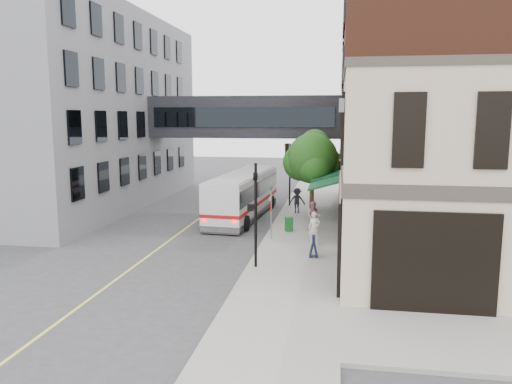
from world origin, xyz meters
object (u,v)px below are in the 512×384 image
(pedestrian_a, at_px, (314,228))
(sandwich_board, at_px, (314,246))
(newspaper_box, at_px, (289,224))
(pedestrian_b, at_px, (314,216))
(pedestrian_c, at_px, (297,200))
(bus, at_px, (244,193))

(pedestrian_a, height_order, sandwich_board, pedestrian_a)
(newspaper_box, xyz_separation_m, sandwich_board, (1.62, -4.91, 0.08))
(pedestrian_b, xyz_separation_m, newspaper_box, (-1.35, -0.54, -0.42))
(pedestrian_b, height_order, sandwich_board, pedestrian_b)
(pedestrian_a, xyz_separation_m, newspaper_box, (-1.54, 2.61, -0.42))
(pedestrian_c, xyz_separation_m, sandwich_board, (1.63, -10.37, -0.35))
(pedestrian_c, bearing_deg, pedestrian_a, -91.38)
(newspaper_box, height_order, sandwich_board, sandwich_board)
(pedestrian_c, bearing_deg, pedestrian_b, -86.79)
(pedestrian_b, relative_size, pedestrian_c, 0.98)
(pedestrian_a, relative_size, pedestrian_c, 0.98)
(bus, height_order, sandwich_board, bus)
(pedestrian_a, relative_size, sandwich_board, 1.69)
(pedestrian_a, bearing_deg, bus, 133.07)
(newspaper_box, bearing_deg, pedestrian_b, 0.42)
(newspaper_box, relative_size, sandwich_board, 0.83)
(bus, relative_size, newspaper_box, 13.20)
(pedestrian_b, height_order, pedestrian_c, pedestrian_c)
(bus, relative_size, pedestrian_a, 6.48)
(pedestrian_a, bearing_deg, sandwich_board, -80.82)
(pedestrian_c, distance_m, sandwich_board, 10.51)
(pedestrian_c, xyz_separation_m, newspaper_box, (0.01, -5.46, -0.44))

